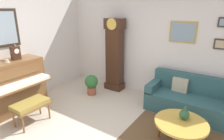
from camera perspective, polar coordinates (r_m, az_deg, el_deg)
name	(u,v)px	position (r m, az deg, el deg)	size (l,w,h in m)	color
wall_left	(7,47)	(5.06, -29.17, 6.02)	(0.13, 4.90, 2.80)	silver
wall_back	(153,43)	(5.06, 12.22, 7.84)	(5.30, 0.13, 2.80)	silver
piano	(11,86)	(4.85, -28.16, -4.40)	(0.87, 1.44, 1.17)	brown
piano_bench	(31,105)	(4.23, -23.31, -9.70)	(0.42, 0.70, 0.48)	brown
grandfather_clock	(115,57)	(5.35, 0.80, 3.97)	(0.52, 0.34, 2.03)	#3D2316
couch	(191,100)	(4.65, 22.73, -8.34)	(1.90, 0.80, 0.84)	#2D565B
coffee_table	(181,123)	(3.52, 20.05, -14.90)	(0.88, 0.88, 0.45)	gold
mantel_clock	(15,52)	(4.74, -27.10, 4.82)	(0.13, 0.18, 0.38)	#3D2316
teacup	(7,61)	(4.61, -29.08, 2.28)	(0.12, 0.12, 0.06)	beige
green_jug	(184,114)	(3.56, 20.97, -12.39)	(0.17, 0.17, 0.24)	#234C33
potted_plant	(91,83)	(5.19, -6.21, -4.06)	(0.36, 0.36, 0.56)	#935138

